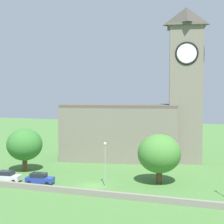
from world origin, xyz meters
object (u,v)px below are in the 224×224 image
Objects in this scene: car_white at (7,176)px; tree_riverside_west at (25,145)px; church at (142,116)px; car_blue at (40,179)px; streetlamp_west_mid at (105,157)px; tree_churchyard at (159,154)px.

car_white is 9.20m from tree_riverside_west.
church is 25.90m from tree_riverside_west.
streetlamp_west_mid is at bearing 12.92° from car_blue.
tree_riverside_west reaches higher than streetlamp_west_mid.
car_white is at bearing -174.34° from car_blue.
tree_churchyard reaches higher than streetlamp_west_mid.
tree_riverside_west is 26.04m from tree_churchyard.
tree_churchyard is (26.04, -0.62, -0.10)m from tree_riverside_west.
tree_riverside_west is (-18.13, 5.04, 0.35)m from streetlamp_west_mid.
church is 7.14× the size of car_white.
tree_churchyard is (18.49, 6.85, 4.05)m from car_blue.
tree_churchyard reaches higher than tree_riverside_west.
car_white is 0.96× the size of car_blue.
tree_churchyard reaches higher than car_blue.
tree_riverside_west is at bearing 164.48° from streetlamp_west_mid.
streetlamp_west_mid is 18.82m from tree_riverside_west.
streetlamp_west_mid reaches higher than car_white.
church is at bearing 66.83° from car_blue.
tree_churchyard is (7.72, -18.32, -4.81)m from church.
church is at bearing 44.01° from tree_riverside_west.
church reaches higher than tree_churchyard.
tree_churchyard is (24.31, 7.42, 4.03)m from car_white.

